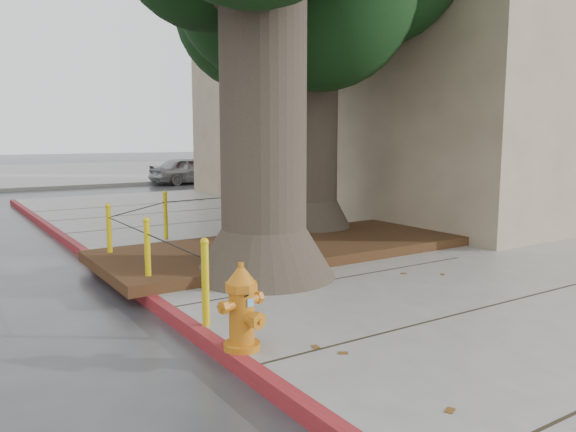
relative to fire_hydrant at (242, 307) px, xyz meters
name	(u,v)px	position (x,y,z in m)	size (l,w,h in m)	color
ground	(417,338)	(1.90, -0.40, -0.56)	(140.00, 140.00, 0.00)	#28282B
sidewalk_main	(538,240)	(7.90, 2.10, -0.48)	(16.00, 26.00, 0.15)	slate
sidewalk_far	(125,171)	(7.90, 29.60, -0.48)	(16.00, 20.00, 0.15)	slate
curb_red	(155,303)	(-0.10, 2.10, -0.48)	(0.14, 26.00, 0.16)	maroon
planter_bed	(289,248)	(2.80, 3.50, -0.33)	(6.40, 2.60, 0.16)	black
building_corner	(450,45)	(11.90, 8.10, 4.44)	(12.00, 13.00, 10.00)	tan
building_side_white	(298,99)	(17.90, 25.60, 3.94)	(10.00, 10.00, 9.00)	silver
building_side_grey	(319,86)	(23.90, 31.60, 5.44)	(12.00, 14.00, 12.00)	slate
bollard_ring	(181,228)	(1.03, 3.98, 0.11)	(3.79, 5.39, 0.95)	gold
fire_hydrant	(242,307)	(0.00, 0.00, 0.00)	(0.44, 0.43, 0.83)	orange
car_silver	(189,170)	(7.75, 19.38, 0.05)	(1.43, 3.56, 1.21)	#959499
car_red	(252,170)	(10.48, 18.44, 0.03)	(1.23, 3.53, 1.16)	maroon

